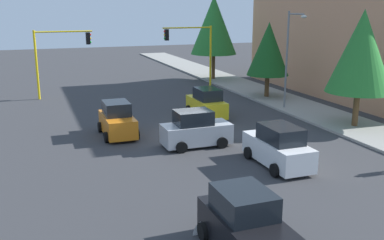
% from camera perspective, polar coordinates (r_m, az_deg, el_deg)
% --- Properties ---
extents(ground_plane, '(120.00, 120.00, 0.00)m').
position_cam_1_polar(ground_plane, '(25.72, -1.06, -2.07)').
color(ground_plane, '#353538').
extents(sidewalk_kerb, '(80.00, 4.00, 0.15)m').
position_cam_1_polar(sidewalk_kerb, '(34.63, 12.73, 2.02)').
color(sidewalk_kerb, gray).
rests_on(sidewalk_kerb, ground).
extents(lane_arrow_near, '(2.40, 1.10, 1.10)m').
position_cam_1_polar(lane_arrow_near, '(14.76, 2.89, -15.20)').
color(lane_arrow_near, silver).
rests_on(lane_arrow_near, ground).
extents(apartment_block, '(21.33, 9.30, 12.75)m').
position_cam_1_polar(apartment_block, '(40.92, 20.74, 12.24)').
color(apartment_block, tan).
rests_on(apartment_block, ground).
extents(traffic_signal_far_left, '(0.36, 4.59, 5.64)m').
position_cam_1_polar(traffic_signal_far_left, '(39.90, -0.02, 9.67)').
color(traffic_signal_far_left, yellow).
rests_on(traffic_signal_far_left, ground).
extents(traffic_signal_far_right, '(0.36, 4.59, 5.50)m').
position_cam_1_polar(traffic_signal_far_right, '(37.52, -16.71, 8.62)').
color(traffic_signal_far_right, yellow).
rests_on(traffic_signal_far_right, ground).
extents(street_lamp_curbside, '(2.15, 0.28, 7.00)m').
position_cam_1_polar(street_lamp_curbside, '(32.13, 12.54, 8.81)').
color(street_lamp_curbside, slate).
rests_on(street_lamp_curbside, ground).
extents(tree_roadside_near, '(3.93, 3.93, 7.18)m').
position_cam_1_polar(tree_roadside_near, '(28.40, 20.98, 8.23)').
color(tree_roadside_near, brown).
rests_on(tree_roadside_near, ground).
extents(tree_roadside_mid, '(3.37, 3.37, 6.12)m').
position_cam_1_polar(tree_roadside_mid, '(36.31, 9.82, 8.99)').
color(tree_roadside_mid, brown).
rests_on(tree_roadside_mid, ground).
extents(tree_roadside_far, '(4.57, 4.57, 8.37)m').
position_cam_1_polar(tree_roadside_far, '(44.92, 2.82, 12.11)').
color(tree_roadside_far, brown).
rests_on(tree_roadside_far, ground).
extents(car_orange, '(3.62, 1.93, 1.98)m').
position_cam_1_polar(car_orange, '(25.97, -9.60, -0.07)').
color(car_orange, orange).
rests_on(car_orange, ground).
extents(car_yellow, '(3.82, 1.92, 1.98)m').
position_cam_1_polar(car_yellow, '(30.03, 1.90, 2.10)').
color(car_yellow, yellow).
rests_on(car_yellow, ground).
extents(car_black, '(3.65, 2.05, 1.98)m').
position_cam_1_polar(car_black, '(13.82, 6.86, -13.29)').
color(car_black, black).
rests_on(car_black, ground).
extents(car_silver, '(1.93, 3.66, 1.98)m').
position_cam_1_polar(car_silver, '(23.65, 0.47, -1.29)').
color(car_silver, '#B2B5BA').
rests_on(car_silver, ground).
extents(car_white, '(4.08, 1.96, 1.98)m').
position_cam_1_polar(car_white, '(21.17, 11.04, -3.46)').
color(car_white, white).
rests_on(car_white, ground).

